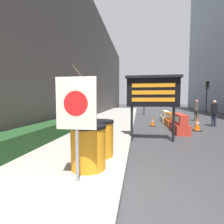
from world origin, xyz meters
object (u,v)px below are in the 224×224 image
(message_board, at_px, (153,92))
(traffic_cone_near, at_px, (197,124))
(traffic_light_near_curb, at_px, (144,89))
(pedestrian_worker, at_px, (214,111))
(jersey_barrier_red_striped, at_px, (179,124))
(traffic_cone_mid, at_px, (153,122))
(barrel_drum_foreground, at_px, (88,147))
(warning_sign, at_px, (76,109))
(jersey_barrier_orange_near, at_px, (170,120))
(barrel_drum_middle, at_px, (99,138))
(pedestrian_passerby, at_px, (197,108))
(jersey_barrier_cream, at_px, (165,117))
(traffic_light_far_side, at_px, (207,90))

(message_board, bearing_deg, traffic_cone_near, 46.42)
(traffic_light_near_curb, height_order, pedestrian_worker, traffic_light_near_curb)
(jersey_barrier_red_striped, height_order, traffic_cone_near, jersey_barrier_red_striped)
(message_board, bearing_deg, traffic_cone_mid, 85.16)
(barrel_drum_foreground, relative_size, warning_sign, 0.50)
(warning_sign, xyz_separation_m, traffic_cone_mid, (1.98, 8.00, -1.22))
(pedestrian_worker, bearing_deg, jersey_barrier_orange_near, -47.48)
(barrel_drum_foreground, bearing_deg, barrel_drum_middle, 87.21)
(traffic_cone_mid, xyz_separation_m, pedestrian_passerby, (3.55, 3.24, 0.70))
(barrel_drum_middle, relative_size, traffic_light_near_curb, 0.25)
(message_board, distance_m, pedestrian_worker, 6.10)
(jersey_barrier_cream, bearing_deg, traffic_cone_mid, -113.86)
(barrel_drum_foreground, relative_size, traffic_cone_near, 1.29)
(traffic_light_far_side, relative_size, pedestrian_passerby, 2.29)
(traffic_cone_mid, bearing_deg, pedestrian_passerby, 42.43)
(jersey_barrier_cream, bearing_deg, traffic_cone_near, -75.05)
(jersey_barrier_orange_near, bearing_deg, barrel_drum_foreground, -111.40)
(warning_sign, distance_m, jersey_barrier_orange_near, 9.18)
(pedestrian_passerby, bearing_deg, traffic_cone_near, -2.37)
(message_board, xyz_separation_m, jersey_barrier_orange_near, (1.49, 4.47, -1.60))
(message_board, distance_m, traffic_light_near_curb, 11.98)
(barrel_drum_middle, height_order, traffic_cone_mid, barrel_drum_middle)
(traffic_cone_mid, bearing_deg, warning_sign, -103.93)
(barrel_drum_foreground, bearing_deg, traffic_light_far_side, 63.82)
(message_board, relative_size, traffic_cone_near, 3.50)
(jersey_barrier_red_striped, relative_size, traffic_cone_near, 2.74)
(jersey_barrier_cream, bearing_deg, barrel_drum_middle, -108.57)
(barrel_drum_foreground, height_order, jersey_barrier_red_striped, barrel_drum_foreground)
(traffic_light_near_curb, bearing_deg, barrel_drum_foreground, -96.25)
(warning_sign, xyz_separation_m, jersey_barrier_red_striped, (3.14, 6.18, -1.07))
(warning_sign, bearing_deg, jersey_barrier_cream, 73.52)
(jersey_barrier_red_striped, distance_m, jersey_barrier_cream, 4.44)
(warning_sign, distance_m, pedestrian_passerby, 12.54)
(barrel_drum_foreground, relative_size, jersey_barrier_red_striped, 0.47)
(message_board, bearing_deg, barrel_drum_middle, -121.41)
(message_board, height_order, traffic_cone_near, message_board)
(warning_sign, bearing_deg, jersey_barrier_orange_near, 69.83)
(traffic_cone_mid, relative_size, pedestrian_passerby, 0.34)
(warning_sign, relative_size, traffic_light_far_side, 0.51)
(message_board, bearing_deg, traffic_light_far_side, 63.57)
(barrel_drum_foreground, height_order, traffic_light_far_side, traffic_light_far_side)
(jersey_barrier_red_striped, height_order, jersey_barrier_cream, jersey_barrier_red_striped)
(message_board, relative_size, traffic_light_far_side, 0.69)
(jersey_barrier_red_striped, height_order, traffic_cone_mid, jersey_barrier_red_striped)
(jersey_barrier_red_striped, relative_size, traffic_light_near_curb, 0.54)
(barrel_drum_foreground, distance_m, traffic_light_near_curb, 15.64)
(traffic_cone_mid, xyz_separation_m, traffic_light_near_curb, (-0.26, 8.03, 2.46))
(traffic_cone_near, bearing_deg, message_board, -133.58)
(traffic_light_far_side, bearing_deg, pedestrian_passerby, -114.48)
(barrel_drum_middle, height_order, traffic_cone_near, barrel_drum_middle)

